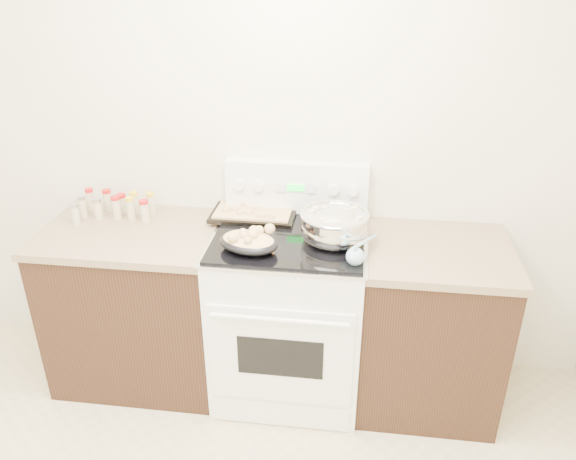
# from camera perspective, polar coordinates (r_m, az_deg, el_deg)

# --- Properties ---
(room_shell) EXTENTS (4.10, 3.60, 2.75)m
(room_shell) POSITION_cam_1_polar(r_m,az_deg,el_deg) (1.34, -23.14, 1.88)
(room_shell) COLOR beige
(room_shell) RESTS_ON ground
(counter_left) EXTENTS (0.93, 0.67, 0.92)m
(counter_left) POSITION_cam_1_polar(r_m,az_deg,el_deg) (3.24, -14.68, -7.21)
(counter_left) COLOR black
(counter_left) RESTS_ON ground
(counter_right) EXTENTS (0.73, 0.67, 0.92)m
(counter_right) POSITION_cam_1_polar(r_m,az_deg,el_deg) (3.06, 14.03, -9.37)
(counter_right) COLOR black
(counter_right) RESTS_ON ground
(kitchen_range) EXTENTS (0.78, 0.73, 1.22)m
(kitchen_range) POSITION_cam_1_polar(r_m,az_deg,el_deg) (3.03, 0.14, -8.21)
(kitchen_range) COLOR white
(kitchen_range) RESTS_ON ground
(mixing_bowl) EXTENTS (0.39, 0.39, 0.19)m
(mixing_bowl) POSITION_cam_1_polar(r_m,az_deg,el_deg) (2.71, 4.72, 0.32)
(mixing_bowl) COLOR silver
(mixing_bowl) RESTS_ON kitchen_range
(roasting_pan) EXTENTS (0.34, 0.28, 0.12)m
(roasting_pan) POSITION_cam_1_polar(r_m,az_deg,el_deg) (2.64, -4.01, -1.11)
(roasting_pan) COLOR black
(roasting_pan) RESTS_ON kitchen_range
(baking_sheet) EXTENTS (0.45, 0.32, 0.06)m
(baking_sheet) POSITION_cam_1_polar(r_m,az_deg,el_deg) (3.02, -3.48, 1.90)
(baking_sheet) COLOR black
(baking_sheet) RESTS_ON kitchen_range
(wooden_spoon) EXTENTS (0.13, 0.25, 0.04)m
(wooden_spoon) POSITION_cam_1_polar(r_m,az_deg,el_deg) (2.68, -3.10, -1.55)
(wooden_spoon) COLOR #A76F4C
(wooden_spoon) RESTS_ON kitchen_range
(blue_ladle) EXTENTS (0.14, 0.27, 0.10)m
(blue_ladle) POSITION_cam_1_polar(r_m,az_deg,el_deg) (2.56, 6.94, -2.54)
(blue_ladle) COLOR #8BBDD0
(blue_ladle) RESTS_ON kitchen_range
(spice_jars) EXTENTS (0.40, 0.23, 0.13)m
(spice_jars) POSITION_cam_1_polar(r_m,az_deg,el_deg) (3.17, -17.20, 2.37)
(spice_jars) COLOR #BFB28C
(spice_jars) RESTS_ON counter_left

